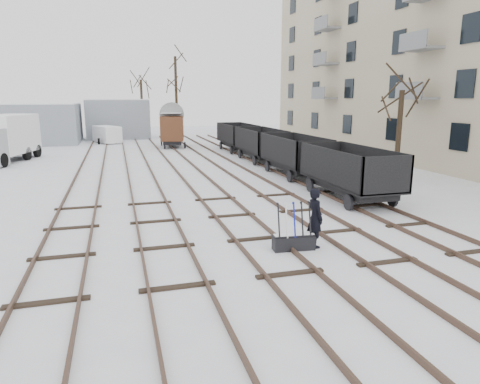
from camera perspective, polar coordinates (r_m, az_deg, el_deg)
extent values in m
plane|color=white|center=(14.33, 2.04, -6.37)|extent=(120.00, 120.00, 0.00)
cube|color=black|center=(27.39, -20.99, 2.05)|extent=(0.07, 52.00, 0.15)
cube|color=black|center=(27.30, -18.00, 2.23)|extent=(0.07, 52.00, 0.15)
cube|color=black|center=(15.69, -21.85, -5.52)|extent=(1.90, 0.20, 0.08)
cube|color=black|center=(27.28, -14.71, 2.43)|extent=(0.07, 52.00, 0.15)
cube|color=black|center=(27.35, -11.71, 2.60)|extent=(0.07, 52.00, 0.15)
cube|color=black|center=(15.64, -10.83, -4.88)|extent=(1.90, 0.20, 0.08)
cube|color=black|center=(27.50, -8.46, 2.78)|extent=(0.07, 52.00, 0.15)
cube|color=black|center=(27.72, -5.51, 2.94)|extent=(0.07, 52.00, 0.15)
cube|color=black|center=(16.15, -0.15, -4.09)|extent=(1.90, 0.20, 0.08)
cube|color=black|center=(28.04, -2.36, 3.09)|extent=(0.07, 52.00, 0.15)
cube|color=black|center=(28.41, 0.45, 3.22)|extent=(0.07, 52.00, 0.15)
cube|color=black|center=(17.18, 9.53, -3.25)|extent=(1.90, 0.20, 0.08)
cube|color=black|center=(28.89, 3.44, 3.35)|extent=(0.07, 52.00, 0.15)
cube|color=black|center=(29.39, 6.08, 3.46)|extent=(0.07, 52.00, 0.15)
cube|color=black|center=(18.64, 17.90, -2.45)|extent=(1.90, 0.20, 0.08)
cube|color=#C0B593|center=(36.35, 27.09, 16.46)|extent=(10.00, 45.00, 16.00)
cube|color=gray|center=(49.75, -26.42, 8.13)|extent=(10.00, 8.00, 4.00)
cube|color=white|center=(49.68, -26.65, 10.48)|extent=(9.80, 7.84, 0.10)
cube|color=gray|center=(52.95, -15.95, 9.34)|extent=(7.00, 6.00, 4.40)
cube|color=white|center=(52.90, -16.10, 11.77)|extent=(6.86, 5.88, 0.10)
cube|color=black|center=(13.46, 7.16, -6.75)|extent=(1.33, 0.52, 0.44)
cube|color=black|center=(13.38, 7.19, -5.78)|extent=(1.32, 0.41, 0.06)
cube|color=white|center=(13.37, 7.19, -5.61)|extent=(1.27, 0.36, 0.03)
cylinder|color=black|center=(13.09, 5.16, -3.89)|extent=(0.08, 0.32, 1.08)
cylinder|color=silver|center=(13.16, 6.21, -3.83)|extent=(0.08, 0.32, 1.08)
cylinder|color=#0B1294|center=(13.24, 7.24, -3.76)|extent=(0.08, 0.32, 1.08)
cylinder|color=black|center=(13.32, 8.27, -3.69)|extent=(0.08, 0.32, 1.08)
cylinder|color=black|center=(13.40, 9.28, -3.62)|extent=(0.08, 0.32, 1.08)
imported|color=black|center=(13.63, 9.98, -3.38)|extent=(0.51, 0.73, 1.90)
cube|color=black|center=(20.51, 14.27, 0.84)|extent=(1.87, 5.15, 0.39)
cube|color=black|center=(20.47, 14.30, 1.37)|extent=(2.34, 5.86, 0.12)
cube|color=black|center=(19.80, 11.61, 3.44)|extent=(0.10, 5.86, 1.56)
cube|color=black|center=(20.93, 17.08, 3.62)|extent=(0.10, 5.86, 1.56)
cube|color=white|center=(20.45, 14.32, 1.64)|extent=(2.11, 5.62, 0.06)
cylinder|color=black|center=(18.46, 14.24, -1.36)|extent=(0.12, 0.68, 0.68)
cylinder|color=black|center=(22.68, 14.22, 1.17)|extent=(0.12, 0.68, 0.68)
cube|color=black|center=(26.14, 7.25, 3.56)|extent=(1.87, 5.15, 0.39)
cube|color=black|center=(26.11, 7.26, 3.98)|extent=(2.34, 5.86, 0.12)
cube|color=black|center=(25.59, 4.99, 5.63)|extent=(0.10, 5.86, 1.56)
cube|color=black|center=(26.47, 9.55, 5.73)|extent=(0.10, 5.86, 1.56)
cube|color=white|center=(26.10, 7.27, 4.20)|extent=(2.11, 5.62, 0.06)
cylinder|color=black|center=(24.07, 6.63, 2.11)|extent=(0.12, 0.68, 0.68)
cylinder|color=black|center=(28.31, 7.75, 3.62)|extent=(0.12, 0.68, 0.68)
cube|color=black|center=(32.06, 2.74, 5.27)|extent=(1.87, 5.15, 0.39)
cube|color=black|center=(32.04, 2.75, 5.62)|extent=(2.34, 5.86, 0.12)
cube|color=black|center=(31.61, 0.82, 6.96)|extent=(0.10, 5.86, 1.56)
cube|color=black|center=(32.33, 4.66, 7.05)|extent=(0.10, 5.86, 1.56)
cube|color=white|center=(32.03, 2.75, 5.79)|extent=(2.11, 5.62, 0.06)
cylinder|color=black|center=(30.00, 1.94, 4.22)|extent=(0.12, 0.68, 0.68)
cylinder|color=black|center=(34.20, 3.44, 5.22)|extent=(0.12, 0.68, 0.68)
cube|color=black|center=(38.14, -0.36, 6.43)|extent=(1.87, 5.15, 0.39)
cube|color=black|center=(38.12, -0.36, 6.72)|extent=(2.34, 5.86, 0.12)
cube|color=black|center=(37.76, -2.01, 7.85)|extent=(0.10, 5.86, 1.56)
cube|color=black|center=(38.36, 1.27, 7.93)|extent=(0.10, 5.86, 1.56)
cube|color=white|center=(38.11, -0.36, 6.87)|extent=(2.11, 5.62, 0.06)
cylinder|color=black|center=(36.09, -1.20, 5.62)|extent=(0.12, 0.68, 0.68)
cylinder|color=black|center=(40.25, 0.40, 6.33)|extent=(0.12, 0.68, 0.68)
cube|color=black|center=(41.81, -8.95, 6.70)|extent=(2.24, 4.00, 0.34)
cube|color=#492416|center=(41.70, -9.01, 8.47)|extent=(2.73, 4.58, 2.24)
cube|color=white|center=(41.63, -9.08, 10.41)|extent=(2.49, 4.33, 0.03)
cylinder|color=black|center=(40.37, -10.03, 6.10)|extent=(0.10, 0.60, 0.60)
cylinder|color=black|center=(43.31, -7.92, 6.59)|extent=(0.10, 0.60, 0.60)
cube|color=black|center=(35.89, -28.78, 4.38)|extent=(3.02, 7.60, 0.30)
cube|color=white|center=(36.53, -28.75, 6.78)|extent=(3.68, 5.61, 2.78)
cube|color=white|center=(36.45, -28.98, 8.97)|extent=(3.61, 5.50, 0.04)
cylinder|color=black|center=(38.38, -26.30, 4.98)|extent=(0.30, 0.99, 0.99)
cube|color=white|center=(47.25, -17.32, 7.36)|extent=(3.08, 4.32, 1.62)
cube|color=white|center=(47.19, -17.38, 8.36)|extent=(3.01, 4.22, 0.04)
cylinder|color=black|center=(46.07, -18.31, 6.44)|extent=(0.20, 0.63, 0.63)
cylinder|color=black|center=(48.54, -16.29, 6.85)|extent=(0.20, 0.63, 0.63)
cylinder|color=black|center=(26.50, 20.40, 7.13)|extent=(0.30, 0.30, 5.05)
cylinder|color=black|center=(55.00, -12.92, 10.85)|extent=(0.30, 0.30, 6.81)
cylinder|color=black|center=(49.29, -8.48, 12.20)|extent=(0.30, 0.30, 9.08)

